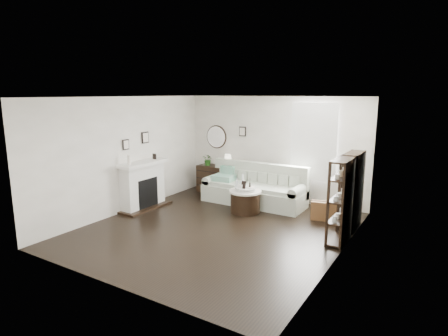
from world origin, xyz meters
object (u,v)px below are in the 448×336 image
Objects in this scene: dresser at (218,179)px; drum_table at (245,201)px; sofa at (255,190)px; pedestal_table at (245,189)px.

dresser is 1.90m from drum_table.
dresser is at bearing 142.63° from drum_table.
sofa is at bearing 100.24° from drum_table.
dresser is 1.92m from pedestal_table.
pedestal_table is (1.52, -1.17, 0.18)m from dresser.
drum_table is 1.24× the size of pedestal_table.
pedestal_table is at bearing -37.61° from dresser.
dresser reaches higher than pedestal_table.
sofa is 2.27× the size of dresser.
drum_table is (1.51, -1.15, -0.12)m from dresser.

